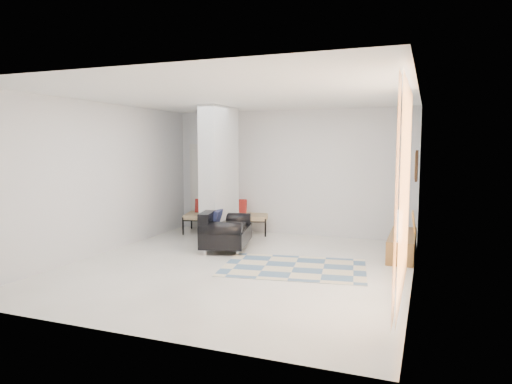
% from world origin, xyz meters
% --- Properties ---
extents(floor, '(6.00, 6.00, 0.00)m').
position_xyz_m(floor, '(0.00, 0.00, 0.00)').
color(floor, beige).
rests_on(floor, ground).
extents(ceiling, '(6.00, 6.00, 0.00)m').
position_xyz_m(ceiling, '(0.00, 0.00, 2.80)').
color(ceiling, white).
rests_on(ceiling, wall_back).
extents(wall_back, '(6.00, 0.00, 6.00)m').
position_xyz_m(wall_back, '(0.00, 3.00, 1.40)').
color(wall_back, silver).
rests_on(wall_back, ground).
extents(wall_front, '(6.00, 0.00, 6.00)m').
position_xyz_m(wall_front, '(0.00, -3.00, 1.40)').
color(wall_front, silver).
rests_on(wall_front, ground).
extents(wall_left, '(0.00, 6.00, 6.00)m').
position_xyz_m(wall_left, '(-2.75, 0.00, 1.40)').
color(wall_left, silver).
rests_on(wall_left, ground).
extents(wall_right, '(0.00, 6.00, 6.00)m').
position_xyz_m(wall_right, '(2.75, 0.00, 1.40)').
color(wall_right, silver).
rests_on(wall_right, ground).
extents(partition_column, '(0.35, 1.20, 2.80)m').
position_xyz_m(partition_column, '(-1.10, 1.60, 1.40)').
color(partition_column, '#AEB2B5').
rests_on(partition_column, floor).
extents(hallway_door, '(0.85, 0.06, 2.04)m').
position_xyz_m(hallway_door, '(-2.10, 2.96, 1.02)').
color(hallway_door, silver).
rests_on(hallway_door, floor).
extents(curtain, '(0.00, 2.55, 2.55)m').
position_xyz_m(curtain, '(2.67, -1.15, 1.45)').
color(curtain, '#FF9F43').
rests_on(curtain, wall_right).
extents(wall_art, '(0.04, 0.45, 0.55)m').
position_xyz_m(wall_art, '(2.72, 1.70, 1.65)').
color(wall_art, black).
rests_on(wall_art, wall_right).
extents(media_console, '(0.45, 1.65, 0.80)m').
position_xyz_m(media_console, '(2.52, 1.70, 0.21)').
color(media_console, brown).
rests_on(media_console, floor).
extents(loveseat, '(1.10, 1.54, 0.76)m').
position_xyz_m(loveseat, '(-0.79, 1.11, 0.36)').
color(loveseat, silver).
rests_on(loveseat, floor).
extents(daybed, '(2.03, 1.25, 0.77)m').
position_xyz_m(daybed, '(-1.43, 2.62, 0.41)').
color(daybed, black).
rests_on(daybed, floor).
extents(area_rug, '(2.53, 1.89, 0.01)m').
position_xyz_m(area_rug, '(0.90, 0.20, 0.01)').
color(area_rug, '#C2B594').
rests_on(area_rug, floor).
extents(cylinder_lamp, '(0.10, 0.10, 0.53)m').
position_xyz_m(cylinder_lamp, '(2.50, 0.98, 0.67)').
color(cylinder_lamp, silver).
rests_on(cylinder_lamp, media_console).
extents(bronze_figurine, '(0.12, 0.12, 0.23)m').
position_xyz_m(bronze_figurine, '(2.47, 2.06, 0.51)').
color(bronze_figurine, '#2E2214').
rests_on(bronze_figurine, media_console).
extents(vase, '(0.17, 0.17, 0.17)m').
position_xyz_m(vase, '(2.47, 1.58, 0.49)').
color(vase, white).
rests_on(vase, media_console).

